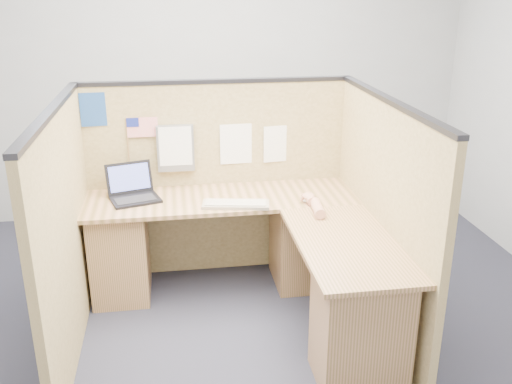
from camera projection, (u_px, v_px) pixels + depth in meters
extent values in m
plane|color=#21212E|center=(233.00, 336.00, 3.76)|extent=(5.00, 5.00, 0.00)
plane|color=#9B9DA0|center=(204.00, 72.00, 5.36)|extent=(5.00, 0.00, 5.00)
cube|color=olive|center=(217.00, 180.00, 4.43)|extent=(2.05, 0.05, 1.50)
cube|color=#232328|center=(215.00, 81.00, 4.16)|extent=(2.05, 0.06, 0.03)
cube|color=olive|center=(66.00, 236.00, 3.45)|extent=(0.05, 1.80, 1.50)
cube|color=#232328|center=(50.00, 112.00, 3.18)|extent=(0.06, 1.80, 0.03)
cube|color=olive|center=(382.00, 217.00, 3.74)|extent=(0.05, 1.80, 1.50)
cube|color=#232328|center=(391.00, 101.00, 3.47)|extent=(0.06, 1.80, 0.03)
cube|color=brown|center=(221.00, 199.00, 4.14)|extent=(1.95, 0.60, 0.03)
cube|color=brown|center=(347.00, 244.00, 3.42)|extent=(0.60, 1.15, 0.03)
cube|color=brown|center=(120.00, 251.00, 4.16)|extent=(0.40, 0.50, 0.70)
cube|color=brown|center=(301.00, 239.00, 4.35)|extent=(0.40, 0.50, 0.70)
cube|color=brown|center=(361.00, 326.00, 3.25)|extent=(0.50, 0.40, 0.70)
cube|color=black|center=(136.00, 200.00, 4.06)|extent=(0.39, 0.33, 0.02)
cube|color=black|center=(135.00, 177.00, 4.16)|extent=(0.34, 0.16, 0.22)
cube|color=#40498A|center=(135.00, 177.00, 4.15)|extent=(0.29, 0.13, 0.18)
cube|color=gray|center=(236.00, 205.00, 3.96)|extent=(0.48, 0.24, 0.02)
cube|color=silver|center=(236.00, 202.00, 3.96)|extent=(0.44, 0.20, 0.01)
ellipsoid|color=silver|center=(308.00, 199.00, 4.02)|extent=(0.12, 0.08, 0.04)
ellipsoid|color=tan|center=(309.00, 196.00, 4.01)|extent=(0.09, 0.11, 0.05)
cylinder|color=tan|center=(311.00, 201.00, 3.97)|extent=(0.06, 0.05, 0.06)
cylinder|color=tan|center=(318.00, 208.00, 3.84)|extent=(0.10, 0.26, 0.08)
cube|color=navy|center=(93.00, 110.00, 4.07)|extent=(0.18, 0.02, 0.24)
cylinder|color=olive|center=(128.00, 144.00, 4.18)|extent=(0.01, 0.01, 0.39)
cube|color=red|center=(142.00, 127.00, 4.15)|extent=(0.22, 0.00, 0.15)
cube|color=navy|center=(133.00, 122.00, 4.13)|extent=(0.09, 0.00, 0.07)
cube|color=slate|center=(176.00, 148.00, 4.23)|extent=(0.27, 0.05, 0.35)
cube|color=white|center=(175.00, 146.00, 4.20)|extent=(0.24, 0.01, 0.29)
cube|color=white|center=(278.00, 144.00, 4.37)|extent=(0.22, 0.03, 0.28)
cube|color=white|center=(236.00, 144.00, 4.32)|extent=(0.24, 0.02, 0.31)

